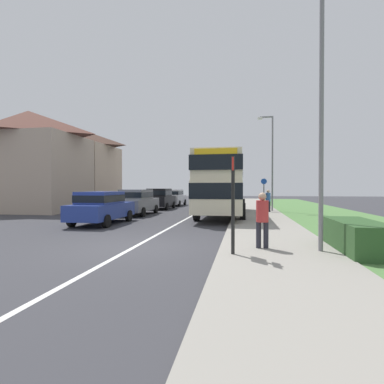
# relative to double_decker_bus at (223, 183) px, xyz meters

# --- Properties ---
(ground_plane) EXTENTS (120.00, 120.00, 0.00)m
(ground_plane) POSITION_rel_double_decker_bus_xyz_m (-1.98, -10.61, -2.14)
(ground_plane) COLOR #38383D
(lane_marking_centre) EXTENTS (0.14, 60.00, 0.01)m
(lane_marking_centre) POSITION_rel_double_decker_bus_xyz_m (-1.98, -2.61, -2.14)
(lane_marking_centre) COLOR silver
(lane_marking_centre) RESTS_ON ground_plane
(pavement_near_side) EXTENTS (3.20, 68.00, 0.12)m
(pavement_near_side) POSITION_rel_double_decker_bus_xyz_m (2.22, -4.61, -2.08)
(pavement_near_side) COLOR gray
(pavement_near_side) RESTS_ON ground_plane
(grass_verge_seaward) EXTENTS (6.00, 68.00, 0.08)m
(grass_verge_seaward) POSITION_rel_double_decker_bus_xyz_m (6.52, -4.61, -2.10)
(grass_verge_seaward) COLOR #517F42
(grass_verge_seaward) RESTS_ON ground_plane
(roadside_hedge) EXTENTS (1.10, 2.87, 0.90)m
(roadside_hedge) POSITION_rel_double_decker_bus_xyz_m (4.32, -10.48, -1.69)
(roadside_hedge) COLOR #2D5128
(roadside_hedge) RESTS_ON ground_plane
(double_decker_bus) EXTENTS (2.80, 10.60, 3.70)m
(double_decker_bus) POSITION_rel_double_decker_bus_xyz_m (0.00, 0.00, 0.00)
(double_decker_bus) COLOR beige
(double_decker_bus) RESTS_ON ground_plane
(parked_car_blue) EXTENTS (1.91, 4.36, 1.61)m
(parked_car_blue) POSITION_rel_double_decker_bus_xyz_m (-5.66, -5.26, -1.25)
(parked_car_blue) COLOR navy
(parked_car_blue) RESTS_ON ground_plane
(parked_car_grey) EXTENTS (1.91, 4.49, 1.70)m
(parked_car_grey) POSITION_rel_double_decker_bus_xyz_m (-5.72, -0.07, -1.21)
(parked_car_grey) COLOR slate
(parked_car_grey) RESTS_ON ground_plane
(parked_car_black) EXTENTS (2.00, 3.96, 1.74)m
(parked_car_black) POSITION_rel_double_decker_bus_xyz_m (-5.72, 5.52, -1.19)
(parked_car_black) COLOR black
(parked_car_black) RESTS_ON ground_plane
(parked_car_silver) EXTENTS (2.00, 4.50, 1.65)m
(parked_car_silver) POSITION_rel_double_decker_bus_xyz_m (-5.69, 10.40, -1.23)
(parked_car_silver) COLOR #B7B7BC
(parked_car_silver) RESTS_ON ground_plane
(pedestrian_at_stop) EXTENTS (0.34, 0.34, 1.67)m
(pedestrian_at_stop) POSITION_rel_double_decker_bus_xyz_m (1.80, -10.66, -1.17)
(pedestrian_at_stop) COLOR #23232D
(pedestrian_at_stop) RESTS_ON ground_plane
(pedestrian_walking_away) EXTENTS (0.34, 0.34, 1.67)m
(pedestrian_walking_away) POSITION_rel_double_decker_bus_xyz_m (3.01, 2.61, -1.17)
(pedestrian_walking_away) COLOR #23232D
(pedestrian_walking_away) RESTS_ON ground_plane
(bus_stop_sign) EXTENTS (0.09, 0.52, 2.60)m
(bus_stop_sign) POSITION_rel_double_decker_bus_xyz_m (1.02, -11.55, -0.60)
(bus_stop_sign) COLOR black
(bus_stop_sign) RESTS_ON ground_plane
(cycle_route_sign) EXTENTS (0.44, 0.08, 2.52)m
(cycle_route_sign) POSITION_rel_double_decker_bus_xyz_m (2.83, 4.34, -0.71)
(cycle_route_sign) COLOR slate
(cycle_route_sign) RESTS_ON ground_plane
(street_lamp_near) EXTENTS (1.14, 0.20, 7.74)m
(street_lamp_near) POSITION_rel_double_decker_bus_xyz_m (3.21, -10.79, 2.28)
(street_lamp_near) COLOR slate
(street_lamp_near) RESTS_ON ground_plane
(street_lamp_mid) EXTENTS (1.14, 0.20, 7.08)m
(street_lamp_mid) POSITION_rel_double_decker_bus_xyz_m (3.28, 3.62, 1.94)
(street_lamp_mid) COLOR slate
(street_lamp_mid) RESTS_ON ground_plane
(house_terrace_far_side) EXTENTS (7.92, 11.63, 7.74)m
(house_terrace_far_side) POSITION_rel_double_decker_bus_xyz_m (-15.07, 4.48, 1.73)
(house_terrace_far_side) COLOR tan
(house_terrace_far_side) RESTS_ON ground_plane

